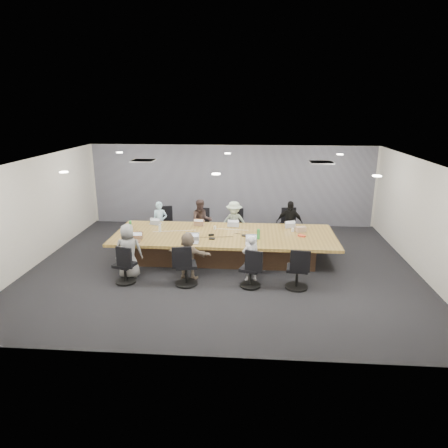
# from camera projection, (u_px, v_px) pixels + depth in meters

# --- Properties ---
(floor) EXTENTS (10.00, 8.00, 0.00)m
(floor) POSITION_uv_depth(u_px,v_px,m) (223.00, 266.00, 10.62)
(floor) COLOR black
(floor) RESTS_ON ground
(ceiling) EXTENTS (10.00, 8.00, 0.00)m
(ceiling) POSITION_uv_depth(u_px,v_px,m) (223.00, 161.00, 9.82)
(ceiling) COLOR white
(ceiling) RESTS_ON wall_back
(wall_back) EXTENTS (10.00, 0.00, 2.80)m
(wall_back) POSITION_uv_depth(u_px,v_px,m) (232.00, 185.00, 14.04)
(wall_back) COLOR beige
(wall_back) RESTS_ON ground
(wall_front) EXTENTS (10.00, 0.00, 2.80)m
(wall_front) POSITION_uv_depth(u_px,v_px,m) (204.00, 281.00, 6.40)
(wall_front) COLOR beige
(wall_front) RESTS_ON ground
(wall_left) EXTENTS (0.00, 8.00, 2.80)m
(wall_left) POSITION_uv_depth(u_px,v_px,m) (35.00, 212.00, 10.58)
(wall_left) COLOR beige
(wall_left) RESTS_ON ground
(wall_right) EXTENTS (0.00, 8.00, 2.80)m
(wall_right) POSITION_uv_depth(u_px,v_px,m) (424.00, 219.00, 9.87)
(wall_right) COLOR beige
(wall_right) RESTS_ON ground
(curtain) EXTENTS (9.80, 0.04, 2.80)m
(curtain) POSITION_uv_depth(u_px,v_px,m) (231.00, 186.00, 13.97)
(curtain) COLOR gray
(curtain) RESTS_ON ground
(conference_table) EXTENTS (6.00, 2.20, 0.74)m
(conference_table) POSITION_uv_depth(u_px,v_px,m) (224.00, 245.00, 10.99)
(conference_table) COLOR #462E1E
(conference_table) RESTS_ON ground
(chair_0) EXTENTS (0.68, 0.68, 0.81)m
(chair_0) POSITION_uv_depth(u_px,v_px,m) (163.00, 226.00, 12.76)
(chair_0) COLOR black
(chair_0) RESTS_ON ground
(chair_1) EXTENTS (0.53, 0.53, 0.75)m
(chair_1) POSITION_uv_depth(u_px,v_px,m) (203.00, 228.00, 12.68)
(chair_1) COLOR black
(chair_1) RESTS_ON ground
(chair_2) EXTENTS (0.62, 0.62, 0.73)m
(chair_2) POSITION_uv_depth(u_px,v_px,m) (235.00, 229.00, 12.61)
(chair_2) COLOR black
(chair_2) RESTS_ON ground
(chair_3) EXTENTS (0.62, 0.62, 0.85)m
(chair_3) POSITION_uv_depth(u_px,v_px,m) (288.00, 228.00, 12.47)
(chair_3) COLOR black
(chair_3) RESTS_ON ground
(chair_4) EXTENTS (0.66, 0.66, 0.76)m
(chair_4) POSITION_uv_depth(u_px,v_px,m) (125.00, 268.00, 9.53)
(chair_4) COLOR black
(chair_4) RESTS_ON ground
(chair_5) EXTENTS (0.68, 0.68, 0.84)m
(chair_5) POSITION_uv_depth(u_px,v_px,m) (186.00, 268.00, 9.41)
(chair_5) COLOR black
(chair_5) RESTS_ON ground
(chair_6) EXTENTS (0.65, 0.65, 0.76)m
(chair_6) POSITION_uv_depth(u_px,v_px,m) (250.00, 272.00, 9.32)
(chair_6) COLOR black
(chair_6) RESTS_ON ground
(chair_7) EXTENTS (0.62, 0.62, 0.83)m
(chair_7) POSITION_uv_depth(u_px,v_px,m) (297.00, 272.00, 9.23)
(chair_7) COLOR black
(chair_7) RESTS_ON ground
(person_0) EXTENTS (0.47, 0.31, 1.27)m
(person_0) POSITION_uv_depth(u_px,v_px,m) (160.00, 222.00, 12.36)
(person_0) COLOR #A7D3E8
(person_0) RESTS_ON ground
(laptop_0) EXTENTS (0.35, 0.27, 0.02)m
(laptop_0) POSITION_uv_depth(u_px,v_px,m) (156.00, 224.00, 11.80)
(laptop_0) COLOR #B2B2B7
(laptop_0) RESTS_ON conference_table
(person_1) EXTENTS (0.77, 0.67, 1.37)m
(person_1) POSITION_uv_depth(u_px,v_px,m) (202.00, 221.00, 12.25)
(person_1) COLOR #362725
(person_1) RESTS_ON ground
(laptop_1) EXTENTS (0.30, 0.22, 0.02)m
(laptop_1) POSITION_uv_depth(u_px,v_px,m) (199.00, 224.00, 11.71)
(laptop_1) COLOR #8C6647
(laptop_1) RESTS_ON conference_table
(person_2) EXTENTS (0.90, 0.56, 1.33)m
(person_2) POSITION_uv_depth(u_px,v_px,m) (234.00, 223.00, 12.19)
(person_2) COLOR #9DAF99
(person_2) RESTS_ON ground
(laptop_2) EXTENTS (0.34, 0.25, 0.02)m
(laptop_2) POSITION_uv_depth(u_px,v_px,m) (233.00, 225.00, 11.64)
(laptop_2) COLOR #B2B2B7
(laptop_2) RESTS_ON conference_table
(person_3) EXTENTS (0.83, 0.41, 1.37)m
(person_3) POSITION_uv_depth(u_px,v_px,m) (289.00, 223.00, 12.06)
(person_3) COLOR black
(person_3) RESTS_ON ground
(laptop_3) EXTENTS (0.35, 0.28, 0.02)m
(laptop_3) POSITION_uv_depth(u_px,v_px,m) (291.00, 226.00, 11.52)
(laptop_3) COLOR #B2B2B7
(laptop_3) RESTS_ON conference_table
(person_4) EXTENTS (0.74, 0.55, 1.37)m
(person_4) POSITION_uv_depth(u_px,v_px,m) (128.00, 251.00, 9.78)
(person_4) COLOR gray
(person_4) RESTS_ON ground
(laptop_4) EXTENTS (0.32, 0.24, 0.02)m
(laptop_4) POSITION_uv_depth(u_px,v_px,m) (135.00, 241.00, 10.28)
(laptop_4) COLOR #8C6647
(laptop_4) RESTS_ON conference_table
(person_5) EXTENTS (1.15, 0.57, 1.19)m
(person_5) POSITION_uv_depth(u_px,v_px,m) (188.00, 256.00, 9.70)
(person_5) COLOR #756352
(person_5) RESTS_ON ground
(laptop_5) EXTENTS (0.36, 0.25, 0.02)m
(laptop_5) POSITION_uv_depth(u_px,v_px,m) (191.00, 242.00, 10.18)
(laptop_5) COLOR #B2B2B7
(laptop_5) RESTS_ON conference_table
(person_6) EXTENTS (0.48, 0.37, 1.15)m
(person_6) POSITION_uv_depth(u_px,v_px,m) (251.00, 258.00, 9.59)
(person_6) COLOR silver
(person_6) RESTS_ON ground
(laptop_6) EXTENTS (0.29, 0.20, 0.02)m
(laptop_6) POSITION_uv_depth(u_px,v_px,m) (251.00, 244.00, 10.07)
(laptop_6) COLOR #B2B2B7
(laptop_6) RESTS_ON conference_table
(bottle_green_left) EXTENTS (0.10, 0.10, 0.27)m
(bottle_green_left) POSITION_uv_depth(u_px,v_px,m) (130.00, 226.00, 11.17)
(bottle_green_left) COLOR green
(bottle_green_left) RESTS_ON conference_table
(bottle_green_right) EXTENTS (0.10, 0.10, 0.27)m
(bottle_green_right) POSITION_uv_depth(u_px,v_px,m) (258.00, 234.00, 10.43)
(bottle_green_right) COLOR green
(bottle_green_right) RESTS_ON conference_table
(bottle_clear) EXTENTS (0.07, 0.07, 0.22)m
(bottle_clear) POSITION_uv_depth(u_px,v_px,m) (160.00, 228.00, 11.02)
(bottle_clear) COLOR silver
(bottle_clear) RESTS_ON conference_table
(cup_white_far) EXTENTS (0.09, 0.09, 0.09)m
(cup_white_far) POSITION_uv_depth(u_px,v_px,m) (215.00, 228.00, 11.28)
(cup_white_far) COLOR white
(cup_white_far) RESTS_ON conference_table
(cup_white_near) EXTENTS (0.10, 0.10, 0.10)m
(cup_white_near) POSITION_uv_depth(u_px,v_px,m) (293.00, 230.00, 11.07)
(cup_white_near) COLOR white
(cup_white_near) RESTS_ON conference_table
(mug_brown) EXTENTS (0.10, 0.10, 0.10)m
(mug_brown) POSITION_uv_depth(u_px,v_px,m) (130.00, 234.00, 10.72)
(mug_brown) COLOR brown
(mug_brown) RESTS_ON conference_table
(mic_left) EXTENTS (0.16, 0.12, 0.03)m
(mic_left) POSITION_uv_depth(u_px,v_px,m) (212.00, 239.00, 10.45)
(mic_left) COLOR black
(mic_left) RESTS_ON conference_table
(mic_right) EXTENTS (0.16, 0.12, 0.03)m
(mic_right) POSITION_uv_depth(u_px,v_px,m) (244.00, 236.00, 10.69)
(mic_right) COLOR black
(mic_right) RESTS_ON conference_table
(stapler) EXTENTS (0.15, 0.08, 0.06)m
(stapler) POSITION_uv_depth(u_px,v_px,m) (211.00, 235.00, 10.71)
(stapler) COLOR black
(stapler) RESTS_ON conference_table
(canvas_bag) EXTENTS (0.30, 0.23, 0.14)m
(canvas_bag) POSITION_uv_depth(u_px,v_px,m) (301.00, 229.00, 11.05)
(canvas_bag) COLOR tan
(canvas_bag) RESTS_ON conference_table
(snack_packet) EXTENTS (0.22, 0.21, 0.04)m
(snack_packet) POSITION_uv_depth(u_px,v_px,m) (302.00, 236.00, 10.67)
(snack_packet) COLOR #D44528
(snack_packet) RESTS_ON conference_table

